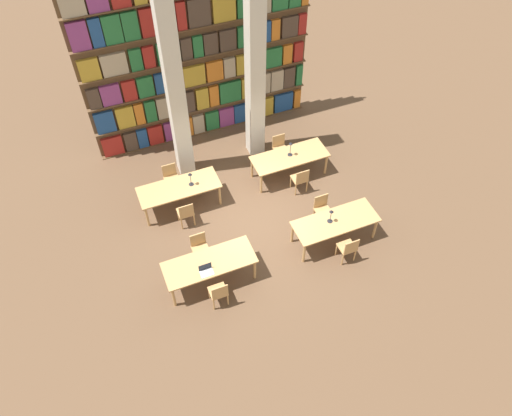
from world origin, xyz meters
TOP-DOWN VIEW (x-y plane):
  - ground_plane at (0.00, 0.00)m, footprint 40.00×40.00m
  - bookshelf_bank at (0.01, 4.22)m, footprint 6.88×0.35m
  - pillar_left at (-1.14, 2.71)m, footprint 0.45×0.45m
  - pillar_center at (1.14, 2.71)m, footprint 0.45×0.45m
  - reading_table_0 at (-1.74, -1.37)m, footprint 2.26×0.87m
  - chair_0 at (-1.76, -2.09)m, footprint 0.42×0.40m
  - chair_1 at (-1.76, -0.66)m, footprint 0.42×0.40m
  - laptop at (-1.89, -1.61)m, footprint 0.32×0.22m
  - reading_table_1 at (1.72, -1.39)m, footprint 2.26×0.87m
  - chair_2 at (1.73, -2.11)m, footprint 0.42×0.40m
  - chair_3 at (1.73, -0.67)m, footprint 0.42×0.40m
  - desk_lamp_0 at (1.57, -1.34)m, footprint 0.14×0.14m
  - reading_table_2 at (-1.70, 1.32)m, footprint 2.26×0.87m
  - chair_4 at (-1.75, 0.60)m, footprint 0.42×0.40m
  - chair_5 at (-1.75, 2.04)m, footprint 0.42×0.40m
  - desk_lamp_1 at (-1.35, 1.28)m, footprint 0.14×0.14m
  - reading_table_3 at (1.65, 1.29)m, footprint 2.26×0.87m
  - chair_6 at (1.67, 0.57)m, footprint 0.42×0.40m
  - chair_7 at (1.67, 2.01)m, footprint 0.42×0.40m
  - desk_lamp_2 at (1.67, 1.33)m, footprint 0.14×0.14m

SIDE VIEW (x-z plane):
  - ground_plane at x=0.00m, z-range 0.00..0.00m
  - chair_0 at x=-1.76m, z-range 0.04..0.94m
  - chair_1 at x=-1.76m, z-range 0.04..0.94m
  - chair_2 at x=1.73m, z-range 0.04..0.94m
  - chair_3 at x=1.73m, z-range 0.04..0.94m
  - chair_4 at x=-1.75m, z-range 0.04..0.94m
  - chair_5 at x=-1.75m, z-range 0.04..0.94m
  - chair_6 at x=1.67m, z-range 0.04..0.94m
  - chair_7 at x=1.67m, z-range 0.04..0.94m
  - reading_table_0 at x=-1.74m, z-range 0.31..1.08m
  - reading_table_1 at x=1.72m, z-range 0.31..1.08m
  - reading_table_2 at x=-1.70m, z-range 0.31..1.08m
  - reading_table_3 at x=1.65m, z-range 0.31..1.08m
  - laptop at x=-1.89m, z-range 0.71..0.92m
  - desk_lamp_0 at x=1.57m, z-range 0.85..1.29m
  - desk_lamp_1 at x=-1.35m, z-range 0.85..1.30m
  - desk_lamp_2 at x=1.67m, z-range 0.86..1.35m
  - bookshelf_bank at x=0.01m, z-range -0.07..5.43m
  - pillar_left at x=-1.14m, z-range 0.00..6.00m
  - pillar_center at x=1.14m, z-range 0.00..6.00m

